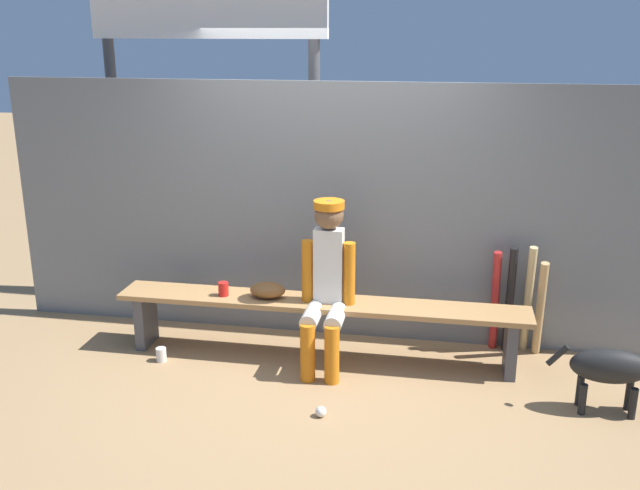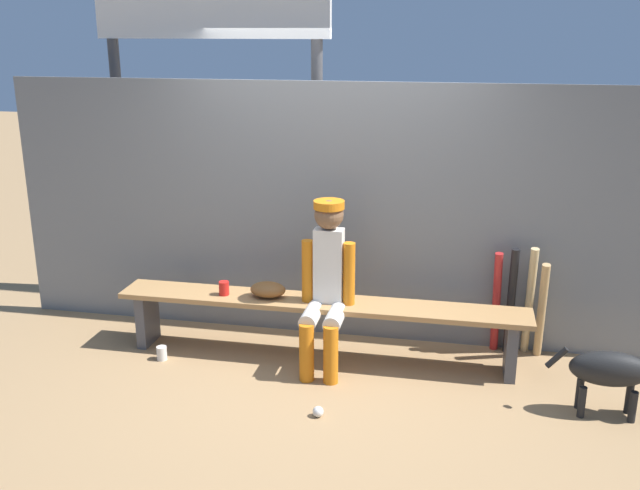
% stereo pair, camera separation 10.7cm
% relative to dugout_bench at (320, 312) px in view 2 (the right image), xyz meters
% --- Properties ---
extents(ground_plane, '(30.00, 30.00, 0.00)m').
position_rel_dugout_bench_xyz_m(ground_plane, '(0.00, 0.00, -0.39)').
color(ground_plane, '#9E7A51').
extents(chainlink_fence, '(5.49, 0.03, 2.11)m').
position_rel_dugout_bench_xyz_m(chainlink_fence, '(0.00, 0.50, 0.66)').
color(chainlink_fence, slate).
rests_on(chainlink_fence, ground_plane).
extents(dugout_bench, '(3.20, 0.36, 0.48)m').
position_rel_dugout_bench_xyz_m(dugout_bench, '(0.00, 0.00, 0.00)').
color(dugout_bench, '#AD7F4C').
rests_on(dugout_bench, ground_plane).
extents(player_seated, '(0.41, 0.55, 1.28)m').
position_rel_dugout_bench_xyz_m(player_seated, '(0.07, -0.11, 0.31)').
color(player_seated, silver).
rests_on(player_seated, ground_plane).
extents(baseball_glove, '(0.28, 0.20, 0.12)m').
position_rel_dugout_bench_xyz_m(baseball_glove, '(-0.42, 0.00, 0.15)').
color(baseball_glove, brown).
rests_on(baseball_glove, dugout_bench).
extents(bat_aluminum_red, '(0.09, 0.17, 0.85)m').
position_rel_dugout_bench_xyz_m(bat_aluminum_red, '(1.34, 0.40, 0.03)').
color(bat_aluminum_red, '#B22323').
rests_on(bat_aluminum_red, ground_plane).
extents(bat_aluminum_black, '(0.07, 0.14, 0.89)m').
position_rel_dugout_bench_xyz_m(bat_aluminum_black, '(1.45, 0.39, 0.05)').
color(bat_aluminum_black, black).
rests_on(bat_aluminum_black, ground_plane).
extents(bat_wood_natural, '(0.07, 0.18, 0.90)m').
position_rel_dugout_bench_xyz_m(bat_wood_natural, '(1.59, 0.41, 0.06)').
color(bat_wood_natural, tan).
rests_on(bat_wood_natural, ground_plane).
extents(bat_wood_tan, '(0.08, 0.22, 0.81)m').
position_rel_dugout_bench_xyz_m(bat_wood_tan, '(1.68, 0.34, 0.02)').
color(bat_wood_tan, tan).
rests_on(bat_wood_tan, ground_plane).
extents(baseball, '(0.07, 0.07, 0.07)m').
position_rel_dugout_bench_xyz_m(baseball, '(0.17, -0.87, -0.35)').
color(baseball, white).
rests_on(baseball, ground_plane).
extents(cup_on_ground, '(0.08, 0.08, 0.11)m').
position_rel_dugout_bench_xyz_m(cup_on_ground, '(-1.21, -0.28, -0.34)').
color(cup_on_ground, silver).
rests_on(cup_on_ground, ground_plane).
extents(cup_on_bench, '(0.08, 0.08, 0.11)m').
position_rel_dugout_bench_xyz_m(cup_on_bench, '(-0.77, -0.03, 0.15)').
color(cup_on_bench, red).
rests_on(cup_on_bench, dugout_bench).
extents(scoreboard, '(2.38, 0.27, 3.62)m').
position_rel_dugout_bench_xyz_m(scoreboard, '(-1.14, 1.11, 2.17)').
color(scoreboard, '#3F3F42').
rests_on(scoreboard, ground_plane).
extents(dog, '(0.84, 0.20, 0.49)m').
position_rel_dugout_bench_xyz_m(dog, '(2.11, -0.46, -0.05)').
color(dog, black).
rests_on(dog, ground_plane).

